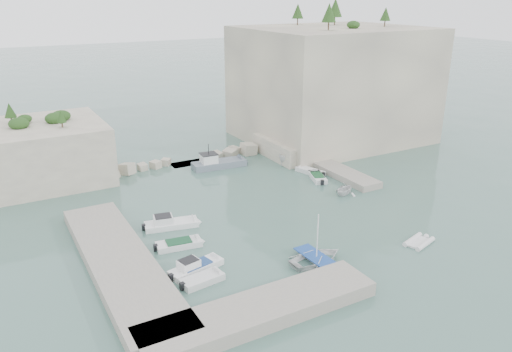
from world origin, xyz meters
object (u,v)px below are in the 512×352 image
tender_east_d (297,164)px  inflatable_dinghy (419,244)px  work_boat (219,167)px  motorboat_b (172,227)px  motorboat_d (196,271)px  tender_east_a (344,194)px  motorboat_e (202,283)px  rowboat (316,262)px  motorboat_c (179,247)px  tender_east_b (317,179)px  tender_east_c (310,173)px

tender_east_d → inflatable_dinghy: bearing=-172.4°
work_boat → motorboat_b: bearing=-125.6°
motorboat_d → tender_east_a: size_ratio=1.69×
motorboat_e → motorboat_d: (0.29, 1.94, 0.00)m
motorboat_b → motorboat_e: bearing=-85.4°
motorboat_e → rowboat: size_ratio=0.76×
motorboat_c → rowboat: (9.34, -8.36, 0.00)m
tender_east_b → work_boat: 13.34m
motorboat_e → rowboat: rowboat is taller
motorboat_e → work_boat: bearing=54.6°
motorboat_b → tender_east_d: size_ratio=1.12×
motorboat_c → motorboat_b: motorboat_b is taller
rowboat → motorboat_d: bearing=66.1°
motorboat_e → tender_east_a: 23.56m
tender_east_d → work_boat: size_ratio=0.65×
rowboat → tender_east_c: bearing=-36.3°
motorboat_d → tender_east_c: (22.13, 14.95, 0.00)m
motorboat_e → work_boat: size_ratio=0.49×
motorboat_c → motorboat_b: size_ratio=0.79×
motorboat_b → tender_east_c: bearing=28.0°
motorboat_d → motorboat_b: bearing=70.3°
tender_east_a → work_boat: size_ratio=0.39×
inflatable_dinghy → work_boat: work_boat is taller
inflatable_dinghy → motorboat_b: bearing=125.6°
motorboat_b → tender_east_c: (21.02, 6.06, 0.00)m
tender_east_d → rowboat: bearing=164.1°
inflatable_dinghy → work_boat: bearing=87.0°
rowboat → tender_east_b: rowboat is taller
tender_east_c → work_boat: size_ratio=0.56×
motorboat_b → rowboat: motorboat_b is taller
motorboat_c → tender_east_c: same height
rowboat → work_boat: 26.83m
motorboat_d → tender_east_d: bearing=27.2°
motorboat_b → inflatable_dinghy: 23.70m
motorboat_b → work_boat: work_boat is taller
motorboat_b → tender_east_a: (20.32, -1.70, 0.00)m
inflatable_dinghy → motorboat_d: bearing=147.5°
motorboat_e → tender_east_c: size_ratio=0.87×
motorboat_e → work_boat: (13.25, 24.80, 0.00)m
motorboat_e → tender_east_a: bearing=15.5°
rowboat → tender_east_a: bearing=-49.8°
motorboat_d → tender_east_c: size_ratio=1.19×
motorboat_c → tender_east_a: 21.35m
tender_east_b → tender_east_d: (0.96, 6.06, 0.00)m
motorboat_d → tender_east_b: bearing=17.9°
motorboat_c → work_boat: 22.25m
motorboat_c → motorboat_d: size_ratio=0.86×
motorboat_e → motorboat_b: size_ratio=0.67×
inflatable_dinghy → motorboat_c: bearing=135.8°
inflatable_dinghy → tender_east_b: (1.82, 18.39, 0.00)m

